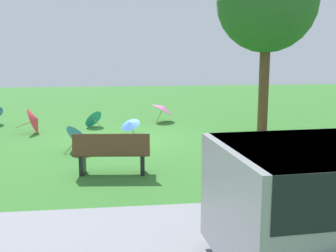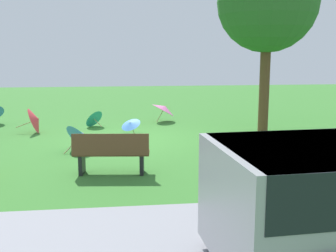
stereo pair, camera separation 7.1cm
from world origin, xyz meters
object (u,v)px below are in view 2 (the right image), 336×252
Objects in this scene: shade_tree at (268,2)px; parasol_blue_2 at (130,124)px; parasol_blue_1 at (81,136)px; parasol_red_1 at (36,120)px; parasol_teal_1 at (93,118)px; parasol_pink_2 at (164,108)px; park_bench at (111,153)px.

parasol_blue_2 is (4.30, -0.08, -3.73)m from shade_tree.
parasol_blue_2 is (-1.36, -2.02, -0.05)m from parasol_blue_1.
parasol_teal_1 is at bearing -153.49° from parasol_red_1.
parasol_pink_2 is 1.19× the size of parasol_red_1.
parasol_blue_1 is 3.14m from parasol_red_1.
park_bench reaches higher than parasol_teal_1.
parasol_blue_1 is at bearing 88.15° from parasol_teal_1.
parasol_blue_1 is (2.70, 4.37, -0.11)m from parasol_pink_2.
parasol_pink_2 is at bearing -119.74° from parasol_blue_2.
shade_tree is at bearing 140.68° from parasol_pink_2.
parasol_blue_2 is at bearing -1.04° from shade_tree.
park_bench is 1.86× the size of parasol_red_1.
parasol_blue_1 is 1.24× the size of parasol_blue_2.
park_bench is 1.55× the size of parasol_pink_2.
shade_tree is 8.19m from parasol_red_1.
park_bench reaches higher than parasol_pink_2.
parasol_teal_1 is (-0.11, -3.55, -0.08)m from parasol_blue_1.
park_bench is 5.87m from parasol_teal_1.
parasol_pink_2 is at bearing -158.64° from parasol_red_1.
shade_tree is 6.41× the size of parasol_red_1.
park_bench is 1.93× the size of parasol_blue_2.
shade_tree is 5.23m from parasol_pink_2.
parasol_red_1 is (1.64, -2.67, 0.03)m from parasol_blue_1.
parasol_teal_1 is (2.58, 0.82, -0.19)m from parasol_pink_2.
parasol_pink_2 is 5.13m from parasol_blue_1.
shade_tree reaches higher than parasol_pink_2.
shade_tree is at bearing -161.01° from parasol_blue_1.
parasol_teal_1 is at bearing -16.12° from shade_tree.
park_bench is 4.34m from parasol_blue_2.
parasol_pink_2 is 2.72m from parasol_teal_1.
shade_tree reaches higher than parasol_blue_1.
park_bench is at bearing 116.34° from parasol_red_1.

